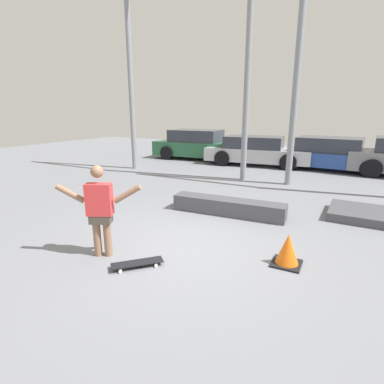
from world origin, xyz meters
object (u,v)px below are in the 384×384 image
Objects in this scene: skateboard at (137,263)px; parked_car_blue at (332,154)px; traffic_cone at (288,250)px; grind_box at (228,207)px; skateboarder at (100,208)px; parked_car_silver at (256,151)px; parked_car_green at (198,145)px.

skateboard is 10.41m from parked_car_blue.
skateboard is 1.40× the size of traffic_cone.
traffic_cone is (1.67, -1.81, 0.06)m from grind_box.
skateboard is 0.27× the size of grind_box.
skateboarder is 2.97× the size of traffic_cone.
parked_car_silver reaches higher than grind_box.
skateboarder reaches higher than skateboard.
parked_car_green reaches higher than parked_car_silver.
grind_box is 0.57× the size of parked_car_silver.
traffic_cone is (2.77, 1.09, -0.59)m from skateboarder.
skateboarder reaches higher than parked_car_blue.
skateboard is at bearing -96.96° from parked_car_blue.
skateboard is 9.94m from parked_car_silver.
skateboarder is at bearing -110.74° from grind_box.
traffic_cone is (2.97, -8.73, -0.37)m from parked_car_silver.
skateboard is at bearing -89.99° from parked_car_silver.
skateboarder reaches higher than parked_car_green.
skateboarder is 10.52m from parked_car_blue.
parked_car_blue reaches higher than grind_box.
skateboarder is 0.34× the size of parked_car_blue.
skateboard is 11.04m from parked_car_green.
parked_car_blue reaches higher than skateboard.
skateboarder is 0.58× the size of grind_box.
skateboarder reaches higher than traffic_cone.
parked_car_green is 0.98× the size of parked_car_silver.
parked_car_green is 1.01× the size of parked_car_blue.
skateboard is 0.15× the size of parked_car_silver.
skateboarder is 10.72m from parked_car_green.
skateboarder is 0.33× the size of parked_car_silver.
grind_box is at bearing -98.88° from parked_car_blue.
skateboarder is 9.82m from parked_car_silver.
traffic_cone is (2.03, 1.14, 0.18)m from skateboard.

